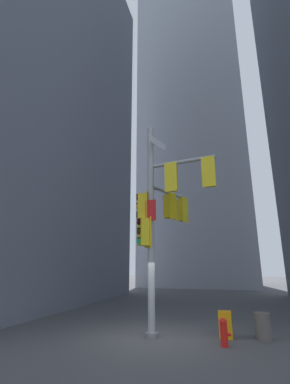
{
  "coord_description": "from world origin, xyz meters",
  "views": [
    {
      "loc": [
        2.67,
        -9.98,
        2.38
      ],
      "look_at": [
        -0.19,
        -0.17,
        5.17
      ],
      "focal_mm": 25.45,
      "sensor_mm": 36.0,
      "label": 1
    }
  ],
  "objects_px": {
    "newspaper_box": "(225,325)",
    "trash_bin": "(263,326)",
    "signal_pole_assembly": "(163,209)",
    "fire_hydrant": "(224,332)"
  },
  "relations": [
    {
      "from": "newspaper_box",
      "to": "trash_bin",
      "type": "relative_size",
      "value": 1.03
    },
    {
      "from": "trash_bin",
      "to": "signal_pole_assembly",
      "type": "bearing_deg",
      "value": -170.71
    },
    {
      "from": "signal_pole_assembly",
      "to": "trash_bin",
      "type": "height_order",
      "value": "signal_pole_assembly"
    },
    {
      "from": "signal_pole_assembly",
      "to": "trash_bin",
      "type": "distance_m",
      "value": 5.26
    },
    {
      "from": "trash_bin",
      "to": "newspaper_box",
      "type": "bearing_deg",
      "value": -171.75
    },
    {
      "from": "signal_pole_assembly",
      "to": "fire_hydrant",
      "type": "height_order",
      "value": "signal_pole_assembly"
    },
    {
      "from": "fire_hydrant",
      "to": "trash_bin",
      "type": "relative_size",
      "value": 0.98
    },
    {
      "from": "signal_pole_assembly",
      "to": "fire_hydrant",
      "type": "relative_size",
      "value": 9.67
    },
    {
      "from": "fire_hydrant",
      "to": "newspaper_box",
      "type": "distance_m",
      "value": 1.07
    },
    {
      "from": "signal_pole_assembly",
      "to": "fire_hydrant",
      "type": "bearing_deg",
      "value": -19.67
    }
  ]
}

